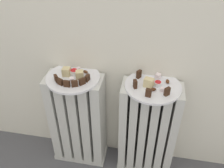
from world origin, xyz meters
name	(u,v)px	position (x,y,z in m)	size (l,w,h in m)	color
radiator_left	(78,121)	(-0.20, 0.28, 0.30)	(0.32, 0.15, 0.61)	silver
radiator_right	(147,131)	(0.20, 0.28, 0.30)	(0.32, 0.15, 0.61)	silver
plate_left	(73,78)	(-0.20, 0.28, 0.62)	(0.28, 0.28, 0.01)	white
plate_right	(153,86)	(0.20, 0.28, 0.62)	(0.28, 0.28, 0.01)	white
dark_cake_slice_left_0	(56,78)	(-0.27, 0.23, 0.64)	(0.03, 0.01, 0.03)	#382114
dark_cake_slice_left_1	(60,82)	(-0.24, 0.20, 0.64)	(0.03, 0.01, 0.03)	#382114
dark_cake_slice_left_2	(67,84)	(-0.21, 0.19, 0.64)	(0.03, 0.01, 0.03)	#382114
dark_cake_slice_left_3	(75,84)	(-0.17, 0.20, 0.64)	(0.03, 0.01, 0.03)	#382114
dark_cake_slice_left_4	(82,82)	(-0.14, 0.22, 0.64)	(0.03, 0.01, 0.03)	#382114
dark_cake_slice_left_5	(87,78)	(-0.12, 0.26, 0.64)	(0.03, 0.01, 0.03)	#382114
marble_cake_slice_left_0	(66,72)	(-0.24, 0.29, 0.64)	(0.04, 0.04, 0.04)	beige
marble_cake_slice_left_1	(80,75)	(-0.16, 0.27, 0.64)	(0.04, 0.04, 0.04)	beige
turkish_delight_left_0	(78,69)	(-0.19, 0.34, 0.63)	(0.02, 0.02, 0.02)	white
turkish_delight_left_1	(72,80)	(-0.19, 0.24, 0.63)	(0.02, 0.02, 0.02)	white
medjool_date_left_0	(70,69)	(-0.24, 0.34, 0.63)	(0.03, 0.01, 0.02)	#4C2814
medjool_date_left_1	(86,72)	(-0.15, 0.32, 0.63)	(0.03, 0.02, 0.02)	#4C2814
jam_bowl_left	(74,72)	(-0.20, 0.30, 0.64)	(0.04, 0.04, 0.03)	white
dark_cake_slice_right_0	(139,74)	(0.13, 0.33, 0.64)	(0.03, 0.01, 0.04)	#382114
dark_cake_slice_right_1	(135,84)	(0.12, 0.25, 0.64)	(0.03, 0.01, 0.04)	#382114
dark_cake_slice_right_2	(148,93)	(0.19, 0.19, 0.64)	(0.03, 0.01, 0.04)	#382114
dark_cake_slice_right_3	(167,92)	(0.27, 0.22, 0.64)	(0.03, 0.01, 0.04)	#382114
marble_cake_slice_right_0	(149,83)	(0.18, 0.27, 0.65)	(0.04, 0.03, 0.05)	beige
turkish_delight_right_0	(158,76)	(0.22, 0.35, 0.64)	(0.02, 0.02, 0.02)	white
turkish_delight_right_1	(162,89)	(0.25, 0.24, 0.63)	(0.02, 0.02, 0.02)	white
turkish_delight_right_2	(151,80)	(0.19, 0.31, 0.63)	(0.02, 0.02, 0.02)	white
medjool_date_right_0	(153,89)	(0.21, 0.24, 0.63)	(0.03, 0.02, 0.02)	#4C2814
medjool_date_right_1	(168,81)	(0.27, 0.31, 0.63)	(0.03, 0.02, 0.02)	#4C2814
jam_bowl_right	(158,84)	(0.23, 0.28, 0.64)	(0.04, 0.04, 0.02)	white
fork	(156,82)	(0.21, 0.31, 0.62)	(0.04, 0.09, 0.00)	#B7B7BC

